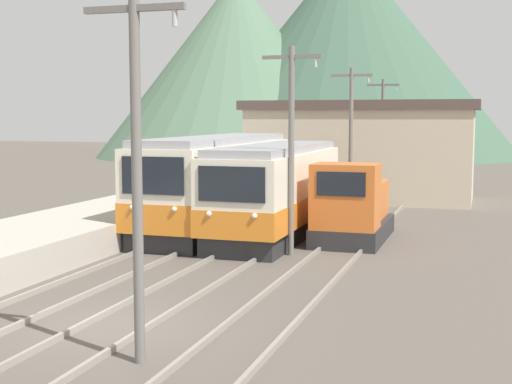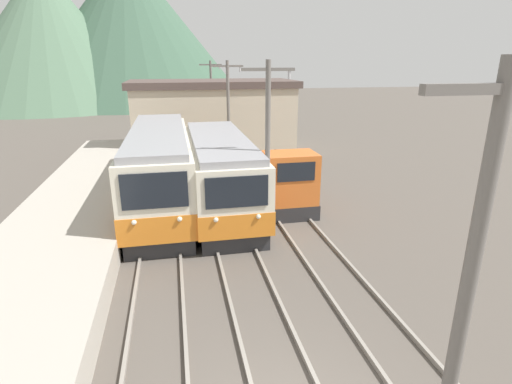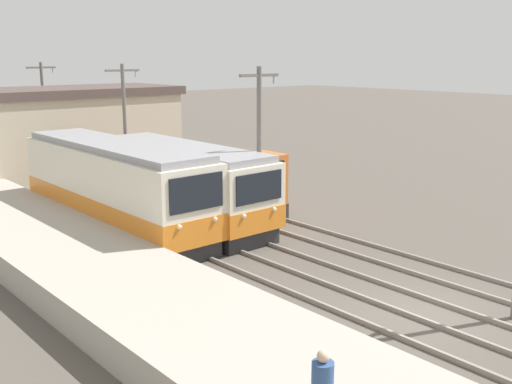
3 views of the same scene
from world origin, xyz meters
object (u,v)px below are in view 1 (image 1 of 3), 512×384
Objects in this scene: commuter_train_left at (217,187)px; commuter_train_center at (276,194)px; catenary_mast_mid at (292,142)px; catenary_mast_far at (351,134)px; catenary_mast_distant at (382,130)px; catenary_mast_near at (137,163)px; shunting_locomotive at (353,209)px.

commuter_train_left is 1.16× the size of commuter_train_center.
commuter_train_center is at bearing 114.02° from catenary_mast_mid.
catenary_mast_far is (0.00, 11.06, 0.00)m from catenary_mast_mid.
catenary_mast_far is (4.31, 6.73, 2.01)m from commuter_train_left.
catenary_mast_distant is at bearing 76.39° from commuter_train_left.
catenary_mast_distant is (1.51, 18.73, 2.13)m from commuter_train_center.
commuter_train_center is 14.67m from catenary_mast_near.
catenary_mast_mid is (-1.49, -3.32, 2.58)m from shunting_locomotive.
commuter_train_left is at bearing -103.61° from catenary_mast_distant.
catenary_mast_mid is 22.12m from catenary_mast_distant.
commuter_train_center reaches higher than shunting_locomotive.
catenary_mast_mid is at bearing -65.98° from commuter_train_center.
commuter_train_center is 1.49× the size of catenary_mast_far.
catenary_mast_mid is 1.00× the size of catenary_mast_distant.
commuter_train_left is 2.96m from commuter_train_center.
catenary_mast_near reaches higher than commuter_train_center.
catenary_mast_near is at bearing -84.04° from commuter_train_center.
commuter_train_left is at bearing 170.17° from shunting_locomotive.
commuter_train_left is at bearing 134.87° from catenary_mast_mid.
shunting_locomotive is at bearing -85.46° from catenary_mast_distant.
commuter_train_center is 1.49× the size of catenary_mast_distant.
catenary_mast_mid and catenary_mast_far have the same top height.
shunting_locomotive is 8.29m from catenary_mast_far.
catenary_mast_far is at bearing 90.00° from catenary_mast_near.
catenary_mast_near is (1.51, -14.44, 2.13)m from commuter_train_center.
commuter_train_left reaches higher than commuter_train_center.
catenary_mast_mid is (4.31, -4.33, 2.01)m from commuter_train_left.
catenary_mast_far is at bearing 100.92° from shunting_locomotive.
catenary_mast_distant is (4.31, 17.79, 2.01)m from commuter_train_left.
commuter_train_center is 1.49× the size of catenary_mast_mid.
commuter_train_left is 6.43m from catenary_mast_mid.
catenary_mast_mid is at bearing -90.00° from catenary_mast_distant.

